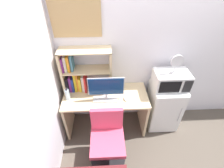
{
  "coord_description": "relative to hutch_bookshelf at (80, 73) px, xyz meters",
  "views": [
    {
      "loc": [
        -0.88,
        -2.14,
        2.46
      ],
      "look_at": [
        -0.79,
        -0.33,
        1.01
      ],
      "focal_mm": 25.67,
      "sensor_mm": 36.0,
      "label": 1
    }
  ],
  "objects": [
    {
      "name": "monitor",
      "position": [
        0.39,
        -0.26,
        -0.1
      ],
      "size": [
        0.52,
        0.18,
        0.4
      ],
      "color": "#B7B7BC",
      "rests_on": "desk"
    },
    {
      "name": "keyboard",
      "position": [
        0.38,
        -0.27,
        -0.31
      ],
      "size": [
        0.36,
        0.13,
        0.02
      ],
      "primitive_type": "cube",
      "color": "silver",
      "rests_on": "desk"
    },
    {
      "name": "hutch_bookshelf",
      "position": [
        0.0,
        0.0,
        0.0
      ],
      "size": [
        0.74,
        0.27,
        0.71
      ],
      "color": "beige",
      "rests_on": "desk"
    },
    {
      "name": "desk_fan",
      "position": [
        1.38,
        -0.15,
        0.22
      ],
      "size": [
        0.18,
        0.11,
        0.29
      ],
      "color": "silver",
      "rests_on": "microwave"
    },
    {
      "name": "wall_corkboard",
      "position": [
        0.04,
        0.11,
        0.77
      ],
      "size": [
        0.65,
        0.02,
        0.5
      ],
      "primitive_type": "cube",
      "color": "tan"
    },
    {
      "name": "computer_mouse",
      "position": [
        0.69,
        -0.28,
        -0.31
      ],
      "size": [
        0.06,
        0.11,
        0.03
      ],
      "primitive_type": "ellipsoid",
      "color": "silver",
      "rests_on": "desk"
    },
    {
      "name": "desk_chair",
      "position": [
        0.39,
        -0.73,
        -0.71
      ],
      "size": [
        0.54,
        0.54,
        0.86
      ],
      "color": "black",
      "rests_on": "ground_plane"
    },
    {
      "name": "desk",
      "position": [
        0.38,
        -0.18,
        -0.55
      ],
      "size": [
        1.32,
        0.6,
        0.76
      ],
      "color": "beige",
      "rests_on": "ground_plane"
    },
    {
      "name": "wall_left",
      "position": [
        -0.35,
        -1.48,
        0.22
      ],
      "size": [
        0.04,
        4.4,
        2.6
      ],
      "primitive_type": "cube",
      "color": "silver",
      "rests_on": "ground_plane"
    },
    {
      "name": "wall_back",
      "position": [
        1.67,
        0.14,
        0.22
      ],
      "size": [
        6.4,
        0.04,
        2.6
      ],
      "primitive_type": "cube",
      "color": "silver",
      "rests_on": "ground_plane"
    },
    {
      "name": "water_bottle",
      "position": [
        -0.19,
        -0.23,
        -0.23
      ],
      "size": [
        0.06,
        0.06,
        0.2
      ],
      "color": "silver",
      "rests_on": "desk"
    },
    {
      "name": "microwave",
      "position": [
        1.38,
        -0.14,
        -0.08
      ],
      "size": [
        0.51,
        0.35,
        0.26
      ],
      "color": "silver",
      "rests_on": "mini_fridge"
    },
    {
      "name": "mini_fridge",
      "position": [
        1.38,
        -0.14,
        -0.65
      ],
      "size": [
        0.51,
        0.49,
        0.87
      ],
      "color": "white",
      "rests_on": "ground_plane"
    }
  ]
}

